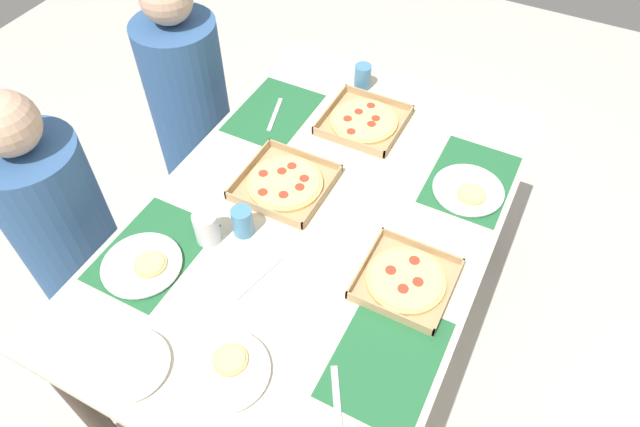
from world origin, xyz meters
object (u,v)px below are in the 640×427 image
Objects in this scene: pizza_box_corner_right at (285,183)px; plate_middle at (143,265)px; pizza_box_center at (406,280)px; cup_spare at (242,222)px; plate_far_right at (131,365)px; cup_clear_left at (363,77)px; pizza_box_corner_left at (364,121)px; plate_near_right at (468,191)px; diner_right_seat at (194,122)px; plate_far_left at (227,370)px; cup_clear_right at (207,228)px; diner_left_seat at (73,245)px.

plate_middle is (-0.48, 0.21, -0.00)m from pizza_box_corner_right.
pizza_box_center is 2.65× the size of cup_spare.
plate_middle reaches higher than plate_far_right.
pizza_box_corner_right is at bearing 179.36° from cup_clear_left.
pizza_box_corner_left is 1.21× the size of plate_near_right.
plate_far_right is 2.09× the size of cup_spare.
diner_right_seat is at bearing 97.41° from pizza_box_corner_left.
plate_middle is 1.03× the size of plate_far_left.
plate_middle is (-0.88, 0.31, -0.00)m from pizza_box_corner_left.
pizza_box_center is 0.61m from cup_clear_right.
cup_clear_left is at bearing -1.65° from cup_spare.
diner_right_seat reaches higher than plate_middle.
pizza_box_corner_right reaches higher than plate_middle.
cup_spare is 0.08× the size of diner_left_seat.
pizza_box_corner_left is 0.74m from cup_clear_right.
diner_right_seat is (0.06, 1.18, -0.22)m from plate_near_right.
plate_far_left is at bearing -112.13° from plate_middle.
pizza_box_corner_right is at bearing -23.67° from plate_middle.
plate_far_left is at bearing -139.79° from cup_clear_right.
plate_far_right is 0.45m from cup_clear_right.
pizza_box_center is at bearing -145.85° from pizza_box_corner_left.
pizza_box_corner_right is 0.74m from diner_right_seat.
plate_far_right is at bearing 136.64° from pizza_box_center.
diner_left_seat is at bearing 123.56° from pizza_box_corner_right.
pizza_box_corner_left and pizza_box_center have the same top height.
pizza_box_corner_left is 0.65m from cup_spare.
cup_spare is 0.70m from diner_left_seat.
pizza_box_corner_right is at bearing -4.33° from cup_spare.
cup_spare is at bearing 95.92° from pizza_box_center.
cup_clear_left is at bearing 25.90° from pizza_box_corner_left.
plate_far_left is at bearing -104.96° from diner_left_seat.
pizza_box_corner_right reaches higher than plate_far_left.
cup_clear_right is at bearing -32.24° from plate_middle.
pizza_box_corner_right is at bearing -18.00° from cup_clear_right.
plate_middle is at bearing 168.69° from cup_clear_left.
pizza_box_corner_right is 0.23m from cup_spare.
pizza_box_corner_right is 0.67m from plate_far_left.
plate_middle is at bearing 113.18° from pizza_box_center.
plate_near_right is (0.72, -0.76, 0.00)m from plate_middle.
cup_clear_left is (1.08, -0.22, 0.04)m from plate_middle.
diner_right_seat is (0.61, 0.54, -0.26)m from cup_clear_right.
cup_clear_left is 0.08× the size of diner_right_seat.
diner_right_seat reaches higher than pizza_box_corner_left.
plate_middle is 1.10m from cup_clear_left.
diner_right_seat is (0.79, 0.42, -0.22)m from plate_middle.
diner_left_seat reaches higher than plate_middle.
diner_left_seat is at bearing 138.27° from pizza_box_corner_left.
pizza_box_corner_left is at bearing -154.10° from cup_clear_left.
plate_far_right is (-0.57, 0.54, -0.00)m from pizza_box_center.
pizza_box_corner_right reaches higher than plate_near_right.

